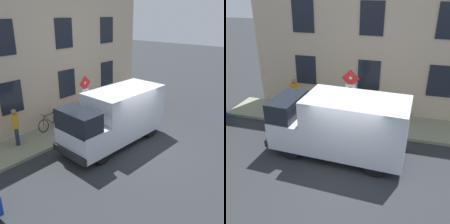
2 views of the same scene
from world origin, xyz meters
TOP-DOWN VIEW (x-y plane):
  - ground_plane at (0.00, 0.00)m, footprint 80.00×80.00m
  - sidewalk_slab at (3.64, 0.00)m, footprint 2.17×14.10m
  - building_facade at (5.07, 0.00)m, footprint 0.75×12.10m
  - sign_post_stacked at (2.77, 0.49)m, footprint 0.15×0.56m
  - delivery_van at (0.86, 0.42)m, footprint 2.27×5.42m
  - bicycle_orange at (4.18, -1.40)m, footprint 0.46×1.71m
  - bicycle_blue at (4.18, -0.38)m, footprint 0.46×1.72m
  - bicycle_purple at (4.18, 0.64)m, footprint 0.46×1.71m
  - bicycle_black at (4.18, 1.65)m, footprint 0.47×1.71m
  - pedestrian at (3.92, 3.72)m, footprint 0.48×0.43m
  - litter_bin at (2.91, -0.15)m, footprint 0.44×0.44m

SIDE VIEW (x-z plane):
  - ground_plane at x=0.00m, z-range 0.00..0.00m
  - sidewalk_slab at x=3.64m, z-range 0.00..0.14m
  - bicycle_orange at x=4.18m, z-range 0.07..0.96m
  - bicycle_blue at x=4.18m, z-range 0.07..0.96m
  - bicycle_purple at x=4.18m, z-range 0.07..0.96m
  - bicycle_black at x=4.18m, z-range 0.07..0.96m
  - litter_bin at x=2.91m, z-range 0.14..1.04m
  - pedestrian at x=3.92m, z-range 0.21..1.93m
  - delivery_van at x=0.86m, z-range 0.08..2.58m
  - sign_post_stacked at x=2.77m, z-range 0.61..3.31m
  - building_facade at x=5.07m, z-range 0.00..6.64m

